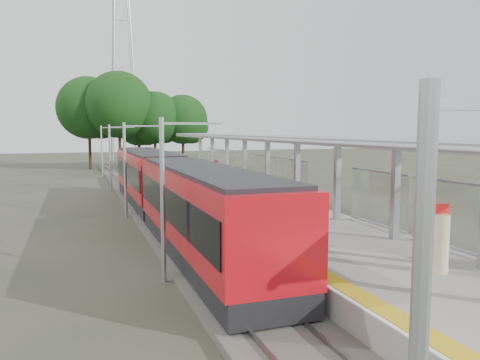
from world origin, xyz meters
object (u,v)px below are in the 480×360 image
bench_far (213,168)px  info_pillar_near (441,243)px  litter_bin (270,196)px  info_pillar_far (216,172)px  train (168,187)px  bench_mid (257,181)px

bench_far → info_pillar_near: info_pillar_near is taller
litter_bin → info_pillar_far: bearing=88.4°
litter_bin → train: bearing=175.7°
bench_mid → litter_bin: size_ratio=1.99×
info_pillar_far → litter_bin: info_pillar_far is taller
train → litter_bin: size_ratio=33.18×
info_pillar_far → litter_bin: bearing=-73.3°
train → bench_mid: bearing=38.3°
bench_far → litter_bin: (-1.61, -16.88, -0.18)m
info_pillar_far → train: bearing=-99.5°
info_pillar_near → litter_bin: bearing=92.9°
bench_far → info_pillar_near: size_ratio=0.87×
bench_mid → litter_bin: (-1.61, -6.02, -0.16)m
bench_mid → info_pillar_near: 19.11m
bench_far → litter_bin: size_ratio=2.04×
litter_bin → bench_mid: bearing=75.0°
bench_far → litter_bin: 16.96m
info_pillar_far → litter_bin: size_ratio=1.96×
train → info_pillar_far: bearing=62.3°
info_pillar_far → litter_bin: (-0.31, -11.47, -0.29)m
train → bench_mid: train is taller
train → info_pillar_near: (5.11, -13.40, -0.20)m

